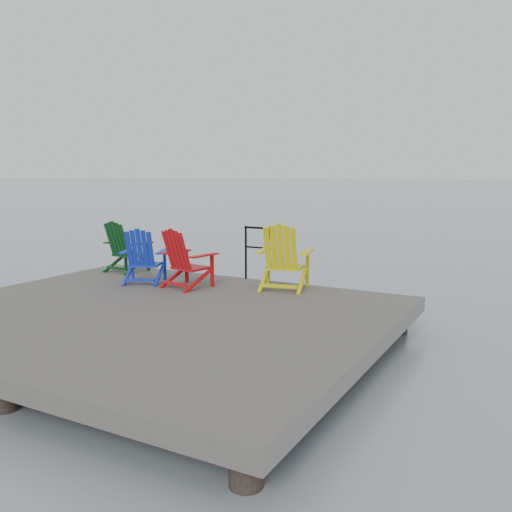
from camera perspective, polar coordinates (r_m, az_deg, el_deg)
The scene contains 7 objects.
ground at distance 7.40m, azimuth -10.88°, elevation -9.36°, with size 400.00×400.00×0.00m, color slate.
dock at distance 7.30m, azimuth -10.96°, elevation -6.76°, with size 6.00×5.00×1.40m.
handrail at distance 9.02m, azimuth 0.13°, elevation 0.85°, with size 0.48×0.04×0.90m.
chair_green at distance 10.09m, azimuth -13.66°, elevation 0.97°, with size 0.75×0.70×0.91m.
chair_blue at distance 8.96m, azimuth -11.80°, elevation 0.01°, with size 0.86×0.83×0.89m.
chair_red at distance 8.49m, azimuth -7.48°, elevation -0.25°, with size 0.82×0.77×0.92m.
chair_yellow at distance 8.27m, azimuth 2.88°, elevation -0.09°, with size 0.93×0.88×1.01m.
Camera 1 is at (4.54, -5.39, 2.28)m, focal length 38.00 mm.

